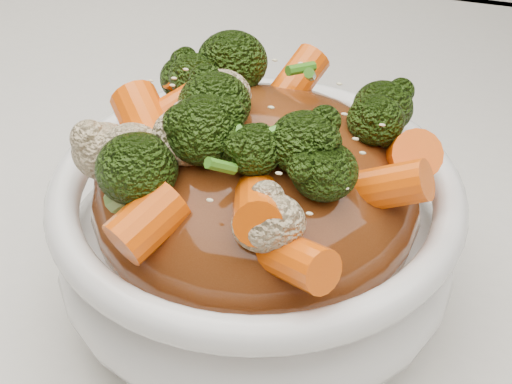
% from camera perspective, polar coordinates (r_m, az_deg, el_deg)
% --- Properties ---
extents(tablecloth, '(1.20, 0.80, 0.04)m').
position_cam_1_polar(tablecloth, '(0.46, -5.06, -6.43)').
color(tablecloth, silver).
rests_on(tablecloth, dining_table).
extents(bowl, '(0.21, 0.21, 0.08)m').
position_cam_1_polar(bowl, '(0.40, 0.00, -3.40)').
color(bowl, white).
rests_on(bowl, tablecloth).
extents(sauce_base, '(0.16, 0.16, 0.09)m').
position_cam_1_polar(sauce_base, '(0.38, -0.00, -0.33)').
color(sauce_base, '#5F2C10').
rests_on(sauce_base, bowl).
extents(carrots, '(0.16, 0.16, 0.05)m').
position_cam_1_polar(carrots, '(0.35, -0.00, 7.13)').
color(carrots, '#FF5E08').
rests_on(carrots, sauce_base).
extents(broccoli, '(0.16, 0.16, 0.04)m').
position_cam_1_polar(broccoli, '(0.35, -0.00, 7.00)').
color(broccoli, black).
rests_on(broccoli, sauce_base).
extents(cauliflower, '(0.16, 0.16, 0.03)m').
position_cam_1_polar(cauliflower, '(0.35, -0.00, 6.74)').
color(cauliflower, beige).
rests_on(cauliflower, sauce_base).
extents(scallions, '(0.12, 0.12, 0.02)m').
position_cam_1_polar(scallions, '(0.35, 0.00, 7.26)').
color(scallions, '#3C801D').
rests_on(scallions, sauce_base).
extents(sesame_seeds, '(0.15, 0.15, 0.01)m').
position_cam_1_polar(sesame_seeds, '(0.35, -0.00, 7.26)').
color(sesame_seeds, beige).
rests_on(sesame_seeds, sauce_base).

